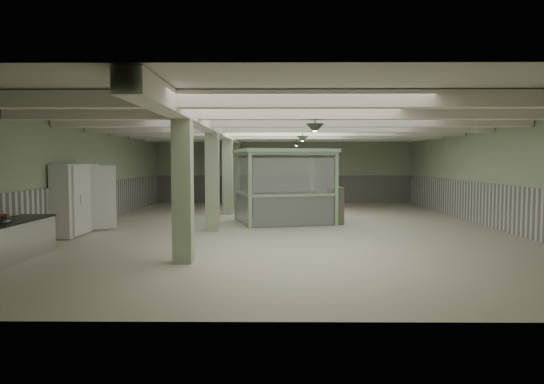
{
  "coord_description": "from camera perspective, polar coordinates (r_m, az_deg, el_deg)",
  "views": [
    {
      "loc": [
        -0.44,
        -16.68,
        2.25
      ],
      "look_at": [
        -0.56,
        -1.46,
        1.3
      ],
      "focal_mm": 32.0,
      "sensor_mm": 36.0,
      "label": 1
    }
  ],
  "objects": [
    {
      "name": "beam_f",
      "position": [
        21.71,
        1.62,
        6.66
      ],
      "size": [
        13.9,
        0.35,
        0.32
      ],
      "primitive_type": "cube",
      "color": "white",
      "rests_on": "ceiling"
    },
    {
      "name": "wall_right",
      "position": [
        18.27,
        24.5,
        1.84
      ],
      "size": [
        0.02,
        20.0,
        3.6
      ],
      "primitive_type": "cube",
      "color": "#A1BA94",
      "rests_on": "floor"
    },
    {
      "name": "wall_front",
      "position": [
        6.71,
        4.2,
        -0.29
      ],
      "size": [
        14.0,
        0.02,
        3.6
      ],
      "primitive_type": "cube",
      "color": "#A1BA94",
      "rests_on": "floor"
    },
    {
      "name": "filing_cabinet",
      "position": [
        17.59,
        7.47,
        -1.61
      ],
      "size": [
        0.57,
        0.71,
        1.34
      ],
      "primitive_type": "cube",
      "rotation": [
        0.0,
        0.0,
        0.25
      ],
      "color": "#606453",
      "rests_on": "floor"
    },
    {
      "name": "wainscot_left",
      "position": [
        17.98,
        -20.88,
        -1.45
      ],
      "size": [
        0.05,
        19.9,
        1.5
      ],
      "primitive_type": "cube",
      "color": "silver",
      "rests_on": "floor"
    },
    {
      "name": "column_b",
      "position": [
        15.82,
        -7.04,
        1.91
      ],
      "size": [
        0.42,
        0.42,
        3.6
      ],
      "primitive_type": "cube",
      "color": "#A1B491",
      "rests_on": "floor"
    },
    {
      "name": "guard_booth",
      "position": [
        17.9,
        1.4,
        2.18
      ],
      "size": [
        3.98,
        3.61,
        2.71
      ],
      "rotation": [
        0.0,
        0.0,
        0.26
      ],
      "color": "#97B692",
      "rests_on": "floor"
    },
    {
      "name": "wainscot_right",
      "position": [
        18.31,
        24.34,
        -1.45
      ],
      "size": [
        0.05,
        19.9,
        1.5
      ],
      "primitive_type": "cube",
      "color": "silver",
      "rests_on": "floor"
    },
    {
      "name": "walkin_cooler",
      "position": [
        16.2,
        -21.99,
        -0.83
      ],
      "size": [
        1.12,
        2.36,
        2.16
      ],
      "color": "white",
      "rests_on": "floor"
    },
    {
      "name": "beam_e",
      "position": [
        19.22,
        1.77,
        7.06
      ],
      "size": [
        13.9,
        0.35,
        0.32
      ],
      "primitive_type": "cube",
      "color": "white",
      "rests_on": "ceiling"
    },
    {
      "name": "column_a",
      "position": [
        10.88,
        -10.47,
        1.14
      ],
      "size": [
        0.42,
        0.42,
        3.6
      ],
      "primitive_type": "cube",
      "color": "#A1B491",
      "rests_on": "floor"
    },
    {
      "name": "veg_colander",
      "position": [
        12.24,
        -29.27,
        -2.77
      ],
      "size": [
        0.47,
        0.47,
        0.19
      ],
      "primitive_type": null,
      "rotation": [
        0.0,
        0.0,
        0.11
      ],
      "color": "#3D3C41",
      "rests_on": "prep_counter"
    },
    {
      "name": "wall_back",
      "position": [
        26.69,
        1.4,
        2.6
      ],
      "size": [
        14.0,
        0.02,
        3.6
      ],
      "primitive_type": "cube",
      "color": "#A1BA94",
      "rests_on": "floor"
    },
    {
      "name": "column_d",
      "position": [
        24.77,
        -4.33,
        2.52
      ],
      "size": [
        0.42,
        0.42,
        3.6
      ],
      "primitive_type": "cube",
      "color": "#A1B491",
      "rests_on": "floor"
    },
    {
      "name": "girder",
      "position": [
        16.84,
        -6.63,
        7.39
      ],
      "size": [
        0.45,
        19.9,
        0.4
      ],
      "primitive_type": "cube",
      "color": "white",
      "rests_on": "ceiling"
    },
    {
      "name": "wainscot_back",
      "position": [
        26.7,
        1.39,
        0.35
      ],
      "size": [
        13.9,
        0.05,
        1.5
      ],
      "primitive_type": "cube",
      "color": "silver",
      "rests_on": "floor"
    },
    {
      "name": "pendant_front",
      "position": [
        11.74,
        5.08,
        7.46
      ],
      "size": [
        0.44,
        0.44,
        0.22
      ],
      "primitive_type": "cone",
      "rotation": [
        3.14,
        0.0,
        0.0
      ],
      "color": "#2B3729",
      "rests_on": "ceiling"
    },
    {
      "name": "beam_g",
      "position": [
        24.21,
        1.5,
        6.34
      ],
      "size": [
        13.9,
        0.35,
        0.32
      ],
      "primitive_type": "cube",
      "color": "white",
      "rests_on": "ceiling"
    },
    {
      "name": "beam_b",
      "position": [
        11.74,
        2.62,
        9.28
      ],
      "size": [
        13.9,
        0.35,
        0.32
      ],
      "primitive_type": "cube",
      "color": "white",
      "rests_on": "ceiling"
    },
    {
      "name": "beam_d",
      "position": [
        16.73,
        1.97,
        7.58
      ],
      "size": [
        13.9,
        0.35,
        0.32
      ],
      "primitive_type": "cube",
      "color": "white",
      "rests_on": "ceiling"
    },
    {
      "name": "floor",
      "position": [
        16.84,
        1.95,
        -4.11
      ],
      "size": [
        20.0,
        20.0,
        0.0
      ],
      "primitive_type": "plane",
      "color": "beige",
      "rests_on": "ground"
    },
    {
      "name": "ceiling",
      "position": [
        16.74,
        1.97,
        8.2
      ],
      "size": [
        14.0,
        20.0,
        0.02
      ],
      "primitive_type": "cube",
      "color": "beige",
      "rests_on": "wall_back"
    },
    {
      "name": "pendant_back",
      "position": [
        22.21,
        2.89,
        5.63
      ],
      "size": [
        0.44,
        0.44,
        0.22
      ],
      "primitive_type": "cone",
      "rotation": [
        3.14,
        0.0,
        0.0
      ],
      "color": "#2B3729",
      "rests_on": "ceiling"
    },
    {
      "name": "pendant_mid",
      "position": [
        17.22,
        3.6,
        6.23
      ],
      "size": [
        0.44,
        0.44,
        0.22
      ],
      "primitive_type": "cone",
      "rotation": [
        3.14,
        0.0,
        0.0
      ],
      "color": "#2B3729",
      "rests_on": "ceiling"
    },
    {
      "name": "beam_a",
      "position": [
        9.26,
        3.22,
        10.82
      ],
      "size": [
        13.9,
        0.35,
        0.32
      ],
      "primitive_type": "cube",
      "color": "white",
      "rests_on": "ceiling"
    },
    {
      "name": "wall_left",
      "position": [
        17.93,
        -21.03,
        1.9
      ],
      "size": [
        0.02,
        20.0,
        3.6
      ],
      "primitive_type": "cube",
      "color": "#A1BA94",
      "rests_on": "floor"
    },
    {
      "name": "beam_c",
      "position": [
        14.23,
        2.24,
        8.28
      ],
      "size": [
        13.9,
        0.35,
        0.32
      ],
      "primitive_type": "cube",
      "color": "white",
      "rests_on": "ceiling"
    },
    {
      "name": "column_c",
      "position": [
        20.79,
        -5.24,
        2.32
      ],
      "size": [
        0.42,
        0.42,
        3.6
      ],
      "primitive_type": "cube",
      "color": "#A1B491",
      "rests_on": "floor"
    }
  ]
}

